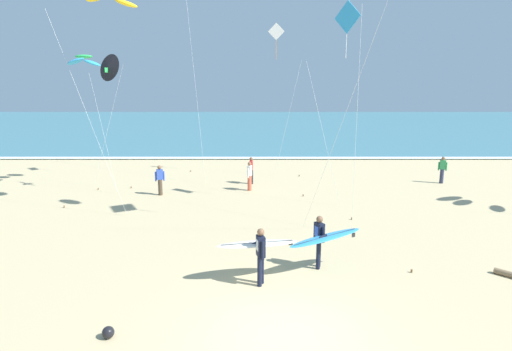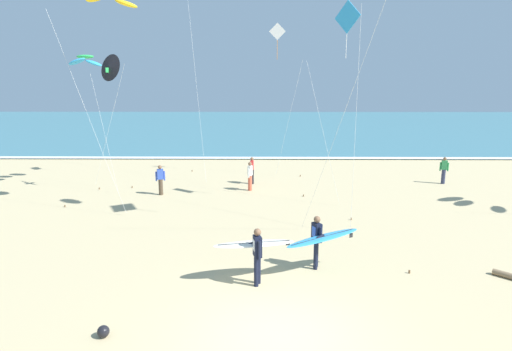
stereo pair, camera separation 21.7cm
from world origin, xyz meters
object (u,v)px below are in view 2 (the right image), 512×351
kite_delta_charcoal_far (109,68)px  bystander_red_top (252,170)px  kite_arc_emerald_high (86,61)px  bystander_blue_top (160,180)px  bystander_white_top (250,176)px  beach_ball (103,331)px  surfer_trailing (320,238)px  bystander_green_top (444,170)px  kite_diamond_cobalt_low (346,23)px  surfer_lead (256,248)px  kite_diamond_ivory_distant (278,39)px

kite_delta_charcoal_far → bystander_red_top: (7.14, 2.28, -5.72)m
kite_arc_emerald_high → bystander_blue_top: kite_arc_emerald_high is taller
bystander_white_top → beach_ball: size_ratio=5.68×
surfer_trailing → bystander_green_top: size_ratio=1.55×
kite_delta_charcoal_far → bystander_white_top: size_ratio=4.55×
surfer_trailing → bystander_red_top: bearing=101.1°
surfer_trailing → kite_diamond_cobalt_low: size_ratio=0.26×
surfer_lead → kite_arc_emerald_high: (-9.33, 12.03, 5.91)m
bystander_blue_top → kite_diamond_ivory_distant: bearing=37.7°
kite_delta_charcoal_far → kite_diamond_cobalt_low: (11.39, -2.37, 1.82)m
surfer_trailing → beach_ball: size_ratio=8.78×
kite_arc_emerald_high → bystander_blue_top: bearing=-24.6°
bystander_blue_top → bystander_white_top: same height
bystander_red_top → surfer_trailing: bearing=-78.9°
kite_diamond_ivory_distant → bystander_green_top: kite_diamond_ivory_distant is taller
surfer_trailing → kite_diamond_cobalt_low: (1.93, 7.24, 7.30)m
kite_diamond_ivory_distant → bystander_red_top: kite_diamond_ivory_distant is taller
surfer_trailing → bystander_blue_top: bearing=127.3°
kite_arc_emerald_high → bystander_white_top: size_ratio=4.58×
bystander_green_top → bystander_blue_top: bearing=-170.2°
kite_delta_charcoal_far → bystander_green_top: bearing=7.5°
kite_diamond_cobalt_low → bystander_white_top: size_ratio=5.84×
bystander_green_top → beach_ball: size_ratio=5.68×
kite_diamond_cobalt_low → surfer_lead: bearing=-115.7°
surfer_lead → kite_diamond_ivory_distant: kite_diamond_ivory_distant is taller
kite_diamond_ivory_distant → surfer_lead: bearing=-94.5°
kite_diamond_ivory_distant → bystander_green_top: 12.44m
kite_arc_emerald_high → bystander_white_top: bearing=-6.0°
surfer_lead → bystander_green_top: 16.84m
kite_delta_charcoal_far → bystander_blue_top: 6.21m
surfer_lead → bystander_blue_top: size_ratio=1.57×
kite_diamond_ivory_distant → surfer_trailing: bearing=-86.9°
kite_delta_charcoal_far → beach_ball: bearing=-73.0°
surfer_trailing → bystander_red_top: (-2.32, 11.89, -0.24)m
surfer_trailing → kite_delta_charcoal_far: 14.56m
beach_ball → bystander_blue_top: bearing=97.3°
surfer_lead → bystander_white_top: 11.11m
kite_delta_charcoal_far → bystander_white_top: (7.07, 0.66, -5.72)m
kite_delta_charcoal_far → beach_ball: (4.05, -13.28, -6.39)m
bystander_green_top → kite_arc_emerald_high: bearing=-177.6°
surfer_trailing → kite_arc_emerald_high: size_ratio=0.34×
kite_arc_emerald_high → bystander_green_top: bearing=2.4°
kite_diamond_ivory_distant → beach_ball: kite_diamond_ivory_distant is taller
kite_arc_emerald_high → kite_diamond_cobalt_low: 13.86m
bystander_red_top → bystander_green_top: (11.23, 0.15, 0.00)m
kite_diamond_cobalt_low → bystander_white_top: (-4.32, 3.03, -7.53)m
kite_diamond_cobalt_low → surfer_trailing: bearing=-104.9°
kite_diamond_cobalt_low → bystander_red_top: kite_diamond_cobalt_low is taller
kite_arc_emerald_high → beach_ball: (5.87, -14.87, -6.82)m
kite_diamond_ivory_distant → beach_ball: (-4.65, -17.83, -8.22)m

